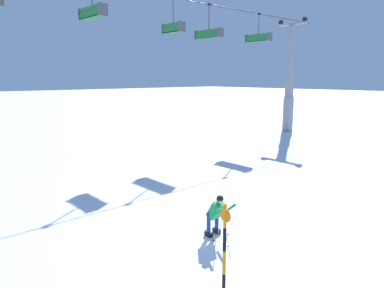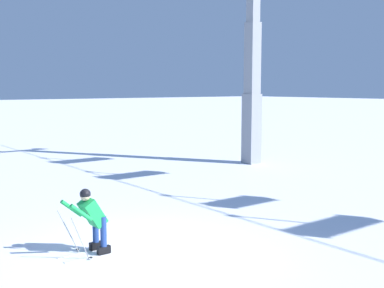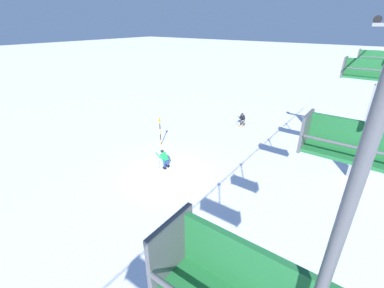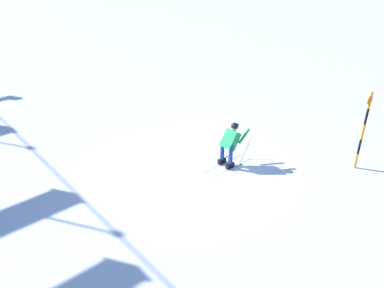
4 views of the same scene
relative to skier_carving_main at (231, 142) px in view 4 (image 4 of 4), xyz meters
name	(u,v)px [view 4 (image 4 of 4)]	position (x,y,z in m)	size (l,w,h in m)	color
ground_plane	(196,165)	(0.64, 0.85, -0.79)	(260.00, 260.00, 0.00)	white
skier_carving_main	(231,142)	(0.00, 0.00, 0.00)	(0.71, 1.74, 1.52)	white
trail_marker_pole	(364,129)	(-2.68, -2.80, 0.55)	(0.07, 0.28, 2.50)	orange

